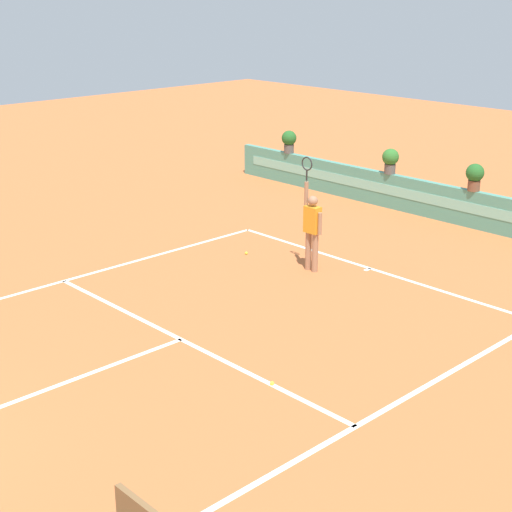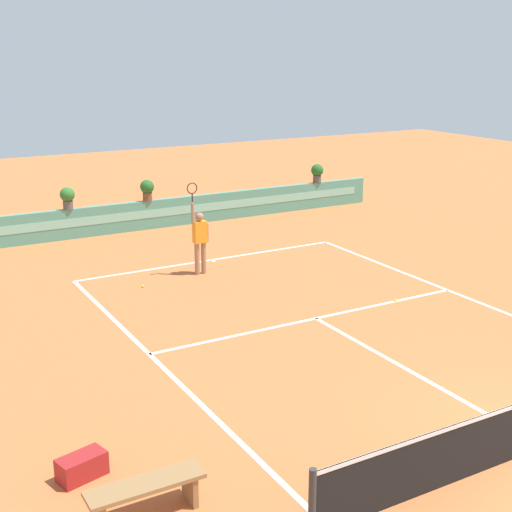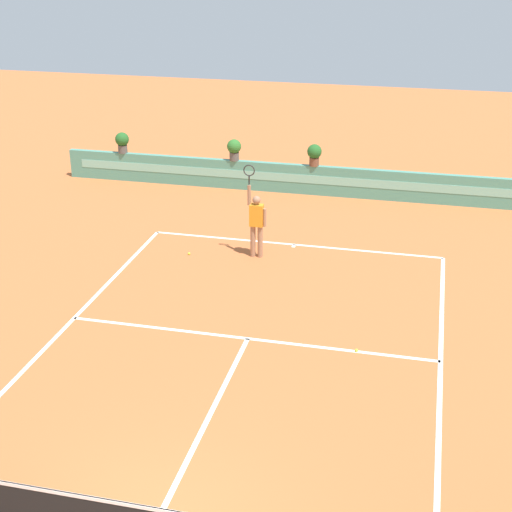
{
  "view_description": "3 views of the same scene",
  "coord_description": "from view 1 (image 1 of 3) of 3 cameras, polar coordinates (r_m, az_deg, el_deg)",
  "views": [
    {
      "loc": [
        10.34,
        -1.52,
        6.1
      ],
      "look_at": [
        -0.34,
        8.61,
        1.0
      ],
      "focal_mm": 54.82,
      "sensor_mm": 36.0,
      "label": 1
    },
    {
      "loc": [
        -8.87,
        -6.44,
        6.02
      ],
      "look_at": [
        -0.34,
        8.61,
        1.0
      ],
      "focal_mm": 50.29,
      "sensor_mm": 36.0,
      "label": 2
    },
    {
      "loc": [
        3.5,
        -7.55,
        8.21
      ],
      "look_at": [
        -0.34,
        8.61,
        1.0
      ],
      "focal_mm": 52.97,
      "sensor_mm": 36.0,
      "label": 3
    }
  ],
  "objects": [
    {
      "name": "tennis_ball_mid_court",
      "position": [
        18.74,
        -0.71,
        0.22
      ],
      "size": [
        0.07,
        0.07,
        0.07
      ],
      "primitive_type": "sphere",
      "color": "#CCE033",
      "rests_on": "ground"
    },
    {
      "name": "potted_plant_centre",
      "position": [
        21.31,
        15.68,
        5.69
      ],
      "size": [
        0.48,
        0.48,
        0.72
      ],
      "color": "brown",
      "rests_on": "back_wall_barrier"
    },
    {
      "name": "tennis_ball_near_baseline",
      "position": [
        12.77,
        1.18,
        -9.27
      ],
      "size": [
        0.07,
        0.07,
        0.07
      ],
      "primitive_type": "sphere",
      "color": "#CCE033",
      "rests_on": "ground"
    },
    {
      "name": "tennis_player",
      "position": [
        17.42,
        4.11,
        2.2
      ],
      "size": [
        0.62,
        0.22,
        2.58
      ],
      "color": "#9E7051",
      "rests_on": "ground"
    },
    {
      "name": "court_lines",
      "position": [
        14.56,
        -4.51,
        -5.71
      ],
      "size": [
        8.32,
        11.94,
        0.01
      ],
      "color": "white",
      "rests_on": "ground"
    },
    {
      "name": "potted_plant_far_left",
      "position": [
        25.36,
        2.43,
        8.44
      ],
      "size": [
        0.48,
        0.48,
        0.72
      ],
      "color": "#514C47",
      "rests_on": "back_wall_barrier"
    },
    {
      "name": "ground_plane",
      "position": [
        14.17,
        -6.78,
        -6.55
      ],
      "size": [
        60.0,
        60.0,
        0.0
      ],
      "primitive_type": "plane",
      "color": "#BC6033"
    },
    {
      "name": "back_wall_barrier",
      "position": [
        21.43,
        15.94,
        3.21
      ],
      "size": [
        18.0,
        0.21,
        1.0
      ],
      "color": "#4C8E7A",
      "rests_on": "ground"
    },
    {
      "name": "potted_plant_left",
      "position": [
        22.79,
        9.78,
        6.96
      ],
      "size": [
        0.48,
        0.48,
        0.72
      ],
      "color": "#514C47",
      "rests_on": "back_wall_barrier"
    }
  ]
}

